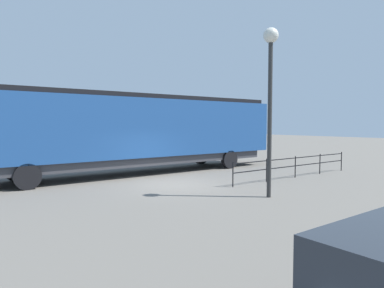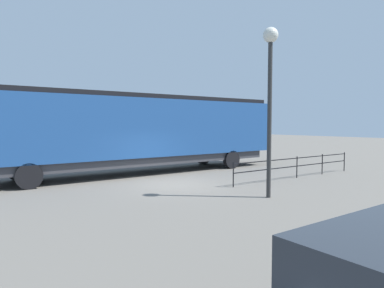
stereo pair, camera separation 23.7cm
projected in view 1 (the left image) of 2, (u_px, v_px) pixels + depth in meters
ground_plane at (172, 184)px, 15.32m from camera, size 120.00×120.00×0.00m
locomotive at (143, 130)px, 18.77m from camera, size 3.14×17.72×4.28m
lamp_post at (270, 75)px, 12.41m from camera, size 0.55×0.55×6.20m
platform_fence at (295, 164)px, 17.23m from camera, size 0.05×8.69×1.09m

